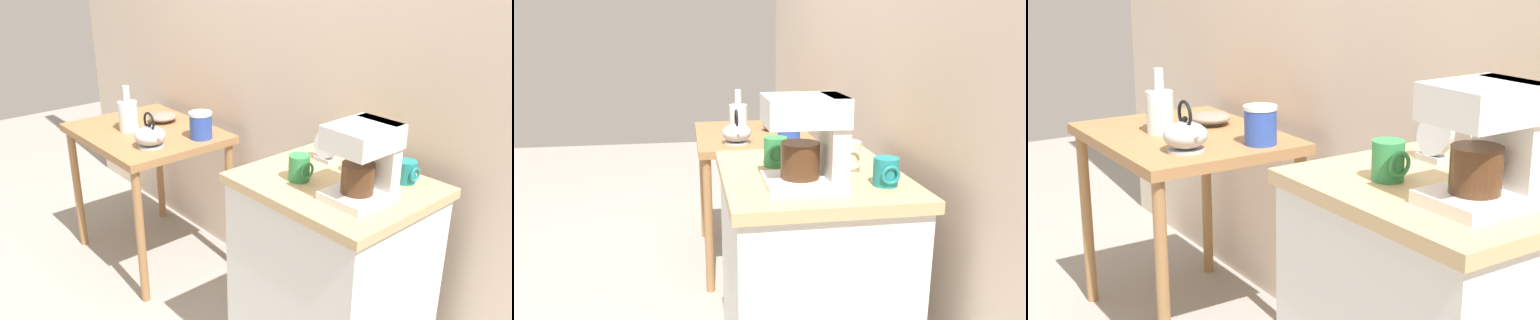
{
  "view_description": "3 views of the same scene",
  "coord_description": "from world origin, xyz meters",
  "views": [
    {
      "loc": [
        1.81,
        -1.39,
        1.71
      ],
      "look_at": [
        0.21,
        -0.02,
        0.87
      ],
      "focal_mm": 38.25,
      "sensor_mm": 36.0,
      "label": 1
    },
    {
      "loc": [
        2.14,
        -0.39,
        1.36
      ],
      "look_at": [
        0.15,
        -0.06,
        0.83
      ],
      "focal_mm": 36.01,
      "sensor_mm": 36.0,
      "label": 2
    },
    {
      "loc": [
        1.84,
        -1.24,
        1.44
      ],
      "look_at": [
        0.12,
        -0.12,
        0.87
      ],
      "focal_mm": 53.41,
      "sensor_mm": 36.0,
      "label": 3
    }
  ],
  "objects": [
    {
      "name": "canister_enamel",
      "position": [
        -0.4,
        0.13,
        0.84
      ],
      "size": [
        0.12,
        0.12,
        0.14
      ],
      "color": "#2D4CAD",
      "rests_on": "wooden_table"
    },
    {
      "name": "table_clock",
      "position": [
        0.49,
        0.1,
        0.97
      ],
      "size": [
        0.11,
        0.06,
        0.13
      ],
      "color": "#B2B5BA",
      "rests_on": "kitchen_counter"
    },
    {
      "name": "bowl_stoneware",
      "position": [
        -0.77,
        0.12,
        0.8
      ],
      "size": [
        0.16,
        0.16,
        0.05
      ],
      "color": "gray",
      "rests_on": "wooden_table"
    },
    {
      "name": "coffee_maker",
      "position": [
        0.79,
        -0.05,
        1.06
      ],
      "size": [
        0.18,
        0.22,
        0.26
      ],
      "color": "white",
      "rests_on": "kitchen_counter"
    },
    {
      "name": "glass_carafe_vase",
      "position": [
        -0.75,
        -0.1,
        0.85
      ],
      "size": [
        0.1,
        0.1,
        0.25
      ],
      "color": "silver",
      "rests_on": "wooden_table"
    },
    {
      "name": "mug_tall_green",
      "position": [
        0.55,
        -0.11,
        0.96
      ],
      "size": [
        0.08,
        0.08,
        0.09
      ],
      "color": "#338C4C",
      "rests_on": "kitchen_counter"
    },
    {
      "name": "wooden_table",
      "position": [
        -0.71,
        -0.02,
        0.67
      ],
      "size": [
        0.82,
        0.63,
        0.77
      ],
      "color": "#9E7044",
      "rests_on": "ground_plane"
    },
    {
      "name": "teakettle",
      "position": [
        -0.46,
        -0.14,
        0.82
      ],
      "size": [
        0.19,
        0.15,
        0.18
      ],
      "color": "#B2B5BA",
      "rests_on": "wooden_table"
    },
    {
      "name": "mug_small_cream",
      "position": [
        0.66,
        0.1,
        0.97
      ],
      "size": [
        0.08,
        0.08,
        0.1
      ],
      "color": "beige",
      "rests_on": "kitchen_counter"
    }
  ]
}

